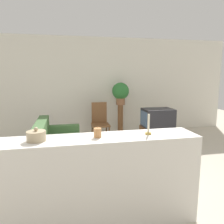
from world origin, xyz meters
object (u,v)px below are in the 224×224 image
Objects in this scene: couch at (57,148)px; decorative_bowl at (36,136)px; wooden_chair at (100,120)px; television at (158,118)px; potted_plant at (121,92)px.

couch is 2.13m from decorative_bowl.
wooden_chair is 3.45m from decorative_bowl.
couch is at bearing -165.11° from television.
wooden_chair reaches higher than couch.
couch is 2.46m from potted_plant.
decorative_bowl is (-2.46, -2.60, 0.43)m from television.
couch is 2.67× the size of potted_plant.
decorative_bowl reaches higher than couch.
decorative_bowl is (-1.76, -3.52, -0.14)m from potted_plant.
television is (2.36, 0.63, 0.37)m from couch.
potted_plant is (-0.70, 0.92, 0.56)m from television.
television reaches higher than couch.
couch is 8.38× the size of decorative_bowl.
television is at bearing -52.80° from potted_plant.
decorative_bowl is at bearing -92.91° from couch.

